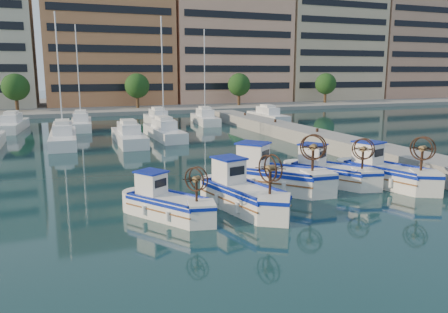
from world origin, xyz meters
TOP-DOWN VIEW (x-y plane):
  - ground at (0.00, 0.00)m, footprint 300.00×300.00m
  - quay at (13.00, 8.00)m, footprint 3.00×60.00m
  - waterfront at (9.23, 65.04)m, footprint 180.00×40.00m
  - yacht_marina at (-3.36, 27.65)m, footprint 37.71×22.29m
  - fishing_boat_a at (-3.97, -0.44)m, footprint 3.47×4.08m
  - fishing_boat_b at (-0.37, -0.54)m, footprint 2.90×4.84m
  - fishing_boat_c at (2.53, 2.00)m, footprint 4.80×5.11m
  - fishing_boat_d at (6.15, 2.04)m, footprint 3.85×4.65m
  - fishing_boat_e at (8.91, 0.60)m, footprint 3.32×5.04m

SIDE VIEW (x-z plane):
  - ground at x=0.00m, z-range 0.00..0.00m
  - yacht_marina at x=-3.36m, z-range -5.22..6.28m
  - quay at x=13.00m, z-range 0.00..1.20m
  - fishing_boat_a at x=-3.97m, z-range -0.56..1.94m
  - fishing_boat_d at x=6.15m, z-range -0.64..2.20m
  - fishing_boat_b at x=-0.37m, z-range -0.66..2.27m
  - fishing_boat_e at x=8.91m, z-range -0.68..2.37m
  - fishing_boat_c at x=2.53m, z-range -0.72..2.50m
  - waterfront at x=9.23m, z-range -1.70..23.90m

